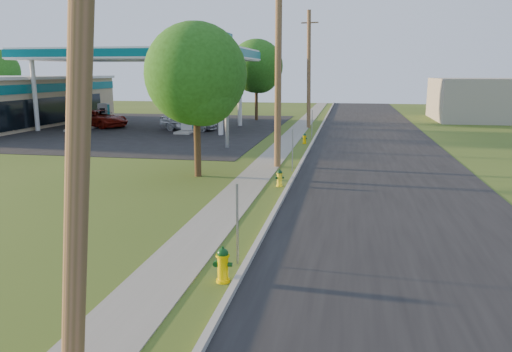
# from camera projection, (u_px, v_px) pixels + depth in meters

# --- Properties ---
(road) EXTENTS (8.00, 120.00, 0.02)m
(road) POSITION_uv_depth(u_px,v_px,m) (397.00, 209.00, 16.97)
(road) COLOR black
(road) RESTS_ON ground
(curb) EXTENTS (0.15, 120.00, 0.15)m
(curb) POSITION_uv_depth(u_px,v_px,m) (280.00, 202.00, 17.67)
(curb) COLOR #9A978E
(curb) RESTS_ON ground
(sidewalk) EXTENTS (1.50, 120.00, 0.03)m
(sidewalk) POSITION_uv_depth(u_px,v_px,m) (232.00, 201.00, 17.99)
(sidewalk) COLOR gray
(sidewalk) RESTS_ON ground
(forecourt) EXTENTS (26.00, 28.00, 0.02)m
(forecourt) POSITION_uv_depth(u_px,v_px,m) (121.00, 128.00, 41.81)
(forecourt) COLOR black
(forecourt) RESTS_ON ground
(utility_pole_near) EXTENTS (1.40, 0.32, 9.48)m
(utility_pole_near) POSITION_uv_depth(u_px,v_px,m) (80.00, 54.00, 6.31)
(utility_pole_near) COLOR brown
(utility_pole_near) RESTS_ON ground
(utility_pole_mid) EXTENTS (1.40, 0.32, 9.80)m
(utility_pole_mid) POSITION_uv_depth(u_px,v_px,m) (278.00, 64.00, 23.61)
(utility_pole_mid) COLOR brown
(utility_pole_mid) RESTS_ON ground
(utility_pole_far) EXTENTS (1.40, 0.32, 9.50)m
(utility_pole_far) POSITION_uv_depth(u_px,v_px,m) (309.00, 69.00, 40.96)
(utility_pole_far) COLOR brown
(utility_pole_far) RESTS_ON ground
(sign_post_near) EXTENTS (0.05, 0.04, 2.00)m
(sign_post_near) POSITION_uv_depth(u_px,v_px,m) (237.00, 224.00, 11.94)
(sign_post_near) COLOR gray
(sign_post_near) RESTS_ON ground
(sign_post_mid) EXTENTS (0.05, 0.04, 2.00)m
(sign_post_mid) POSITION_uv_depth(u_px,v_px,m) (292.00, 150.00, 23.30)
(sign_post_mid) COLOR gray
(sign_post_mid) RESTS_ON ground
(sign_post_far) EXTENTS (0.05, 0.04, 2.00)m
(sign_post_far) POSITION_uv_depth(u_px,v_px,m) (312.00, 124.00, 35.04)
(sign_post_far) COLOR gray
(sign_post_far) RESTS_ON ground
(gas_canopy) EXTENTS (18.18, 9.18, 6.40)m
(gas_canopy) POSITION_uv_depth(u_px,v_px,m) (140.00, 56.00, 40.25)
(gas_canopy) COLOR silver
(gas_canopy) RESTS_ON ground
(fuel_pump_nw) EXTENTS (1.20, 3.20, 1.90)m
(fuel_pump_nw) POSITION_uv_depth(u_px,v_px,m) (81.00, 121.00, 40.19)
(fuel_pump_nw) COLOR #9A978E
(fuel_pump_nw) RESTS_ON ground
(fuel_pump_ne) EXTENTS (1.20, 3.20, 1.90)m
(fuel_pump_ne) POSITION_uv_depth(u_px,v_px,m) (187.00, 123.00, 38.57)
(fuel_pump_ne) COLOR #9A978E
(fuel_pump_ne) RESTS_ON ground
(fuel_pump_sw) EXTENTS (1.20, 3.20, 1.90)m
(fuel_pump_sw) POSITION_uv_depth(u_px,v_px,m) (104.00, 117.00, 44.04)
(fuel_pump_sw) COLOR #9A978E
(fuel_pump_sw) RESTS_ON ground
(fuel_pump_se) EXTENTS (1.20, 3.20, 1.90)m
(fuel_pump_se) POSITION_uv_depth(u_px,v_px,m) (202.00, 118.00, 42.42)
(fuel_pump_se) COLOR #9A978E
(fuel_pump_se) RESTS_ON ground
(convenience_store) EXTENTS (10.40, 22.40, 4.25)m
(convenience_store) POSITION_uv_depth(u_px,v_px,m) (2.00, 101.00, 43.34)
(convenience_store) COLOR tan
(convenience_store) RESTS_ON ground
(price_pylon) EXTENTS (0.34, 2.04, 6.85)m
(price_pylon) POSITION_uv_depth(u_px,v_px,m) (226.00, 57.00, 29.50)
(price_pylon) COLOR gray
(price_pylon) RESTS_ON ground
(distant_building) EXTENTS (14.00, 10.00, 4.00)m
(distant_building) POSITION_uv_depth(u_px,v_px,m) (511.00, 100.00, 47.83)
(distant_building) COLOR gray
(distant_building) RESTS_ON ground
(tree_verge) EXTENTS (4.44, 4.44, 6.72)m
(tree_verge) POSITION_uv_depth(u_px,v_px,m) (198.00, 78.00, 21.44)
(tree_verge) COLOR #352114
(tree_verge) RESTS_ON ground
(tree_lot) EXTENTS (5.08, 5.08, 7.69)m
(tree_lot) POSITION_uv_depth(u_px,v_px,m) (257.00, 68.00, 47.32)
(tree_lot) COLOR #352114
(tree_lot) RESTS_ON ground
(hydrant_near) EXTENTS (0.42, 0.38, 0.83)m
(hydrant_near) POSITION_uv_depth(u_px,v_px,m) (223.00, 265.00, 11.02)
(hydrant_near) COLOR #F9D100
(hydrant_near) RESTS_ON ground
(hydrant_mid) EXTENTS (0.37, 0.33, 0.71)m
(hydrant_mid) POSITION_uv_depth(u_px,v_px,m) (280.00, 178.00, 20.32)
(hydrant_mid) COLOR yellow
(hydrant_mid) RESTS_ON ground
(hydrant_far) EXTENTS (0.36, 0.33, 0.70)m
(hydrant_far) POSITION_uv_depth(u_px,v_px,m) (304.00, 138.00, 32.50)
(hydrant_far) COLOR #E4B303
(hydrant_far) RESTS_ON ground
(car_red) EXTENTS (5.77, 4.31, 1.46)m
(car_red) POSITION_uv_depth(u_px,v_px,m) (100.00, 119.00, 42.30)
(car_red) COLOR maroon
(car_red) RESTS_ON ground
(car_silver) EXTENTS (4.71, 2.22, 1.56)m
(car_silver) POSITION_uv_depth(u_px,v_px,m) (189.00, 121.00, 39.79)
(car_silver) COLOR silver
(car_silver) RESTS_ON ground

